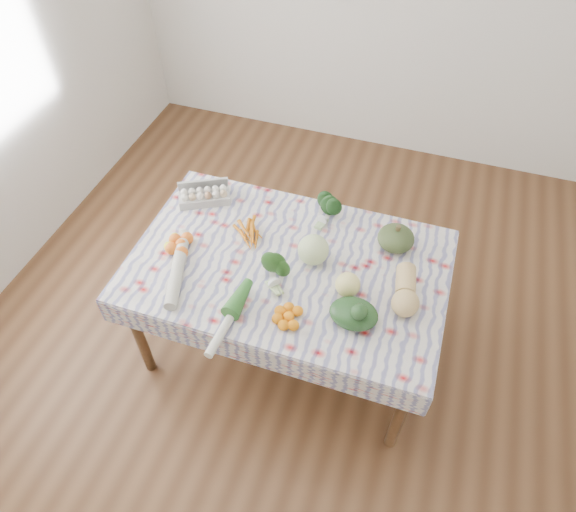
# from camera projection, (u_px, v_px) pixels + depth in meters

# --- Properties ---
(ground) EXTENTS (4.50, 4.50, 0.00)m
(ground) POSITION_uv_depth(u_px,v_px,m) (288.00, 341.00, 3.27)
(ground) COLOR #53321C
(ground) RESTS_ON ground
(dining_table) EXTENTS (1.60, 1.00, 0.75)m
(dining_table) POSITION_uv_depth(u_px,v_px,m) (288.00, 273.00, 2.77)
(dining_table) COLOR brown
(dining_table) RESTS_ON ground
(tablecloth) EXTENTS (1.66, 1.06, 0.01)m
(tablecloth) POSITION_uv_depth(u_px,v_px,m) (288.00, 264.00, 2.71)
(tablecloth) COLOR silver
(tablecloth) RESTS_ON dining_table
(egg_carton) EXTENTS (0.32, 0.24, 0.08)m
(egg_carton) POSITION_uv_depth(u_px,v_px,m) (204.00, 197.00, 2.99)
(egg_carton) COLOR #B6B6B1
(egg_carton) RESTS_ON tablecloth
(carrot_bunch) EXTENTS (0.25, 0.24, 0.04)m
(carrot_bunch) POSITION_uv_depth(u_px,v_px,m) (252.00, 234.00, 2.82)
(carrot_bunch) COLOR orange
(carrot_bunch) RESTS_ON tablecloth
(kale_bunch) EXTENTS (0.18, 0.17, 0.14)m
(kale_bunch) POSITION_uv_depth(u_px,v_px,m) (327.00, 211.00, 2.87)
(kale_bunch) COLOR #173B15
(kale_bunch) RESTS_ON tablecloth
(kabocha_squash) EXTENTS (0.22, 0.22, 0.13)m
(kabocha_squash) POSITION_uv_depth(u_px,v_px,m) (396.00, 238.00, 2.74)
(kabocha_squash) COLOR #3B4C25
(kabocha_squash) RESTS_ON tablecloth
(cabbage) EXTENTS (0.18, 0.18, 0.16)m
(cabbage) POSITION_uv_depth(u_px,v_px,m) (313.00, 250.00, 2.66)
(cabbage) COLOR #C4DB95
(cabbage) RESTS_ON tablecloth
(butternut_squash) EXTENTS (0.17, 0.31, 0.13)m
(butternut_squash) POSITION_uv_depth(u_px,v_px,m) (406.00, 289.00, 2.50)
(butternut_squash) COLOR tan
(butternut_squash) RESTS_ON tablecloth
(orange_cluster) EXTENTS (0.25, 0.25, 0.07)m
(orange_cluster) POSITION_uv_depth(u_px,v_px,m) (181.00, 245.00, 2.74)
(orange_cluster) COLOR orange
(orange_cluster) RESTS_ON tablecloth
(broccoli) EXTENTS (0.22, 0.22, 0.11)m
(broccoli) POSITION_uv_depth(u_px,v_px,m) (270.00, 274.00, 2.58)
(broccoli) COLOR #224F19
(broccoli) RESTS_ON tablecloth
(mandarin_cluster) EXTENTS (0.20, 0.20, 0.06)m
(mandarin_cluster) POSITION_uv_depth(u_px,v_px,m) (289.00, 316.00, 2.45)
(mandarin_cluster) COLOR orange
(mandarin_cluster) RESTS_ON tablecloth
(grapefruit) EXTENTS (0.13, 0.13, 0.13)m
(grapefruit) POSITION_uv_depth(u_px,v_px,m) (348.00, 285.00, 2.53)
(grapefruit) COLOR #E6DC7A
(grapefruit) RESTS_ON tablecloth
(spinach_bag) EXTENTS (0.25, 0.20, 0.10)m
(spinach_bag) POSITION_uv_depth(u_px,v_px,m) (354.00, 314.00, 2.43)
(spinach_bag) COLOR #193618
(spinach_bag) RESTS_ON tablecloth
(daikon) EXTENTS (0.20, 0.45, 0.06)m
(daikon) POSITION_uv_depth(u_px,v_px,m) (177.00, 273.00, 2.62)
(daikon) COLOR beige
(daikon) RESTS_ON tablecloth
(leek) EXTENTS (0.07, 0.43, 0.05)m
(leek) POSITION_uv_depth(u_px,v_px,m) (229.00, 319.00, 2.44)
(leek) COLOR silver
(leek) RESTS_ON tablecloth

